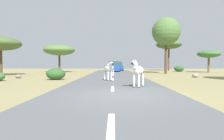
# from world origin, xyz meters

# --- Properties ---
(ground_plane) EXTENTS (90.00, 90.00, 0.00)m
(ground_plane) POSITION_xyz_m (0.00, 0.00, 0.00)
(ground_plane) COLOR #8E8456
(road) EXTENTS (6.00, 64.00, 0.05)m
(road) POSITION_xyz_m (-0.42, 0.00, 0.03)
(road) COLOR #56595B
(road) RESTS_ON ground_plane
(lane_markings) EXTENTS (0.16, 56.00, 0.01)m
(lane_markings) POSITION_xyz_m (-0.42, -1.00, 0.05)
(lane_markings) COLOR silver
(lane_markings) RESTS_ON road
(zebra_0) EXTENTS (0.88, 1.51, 1.51)m
(zebra_0) POSITION_xyz_m (-0.77, 6.77, 0.95)
(zebra_0) COLOR silver
(zebra_0) RESTS_ON road
(zebra_1) EXTENTS (0.99, 1.50, 1.54)m
(zebra_1) POSITION_xyz_m (1.01, 2.70, 0.97)
(zebra_1) COLOR silver
(zebra_1) RESTS_ON road
(zebra_2) EXTENTS (1.04, 1.26, 1.37)m
(zebra_2) POSITION_xyz_m (-0.70, 14.67, 0.87)
(zebra_2) COLOR silver
(zebra_2) RESTS_ON road
(car_0) EXTENTS (2.28, 4.47, 1.74)m
(car_0) POSITION_xyz_m (-0.40, 24.47, 0.85)
(car_0) COLOR #1E479E
(car_0) RESTS_ON road
(car_1) EXTENTS (2.14, 4.40, 1.74)m
(car_1) POSITION_xyz_m (0.47, 29.61, 0.85)
(car_1) COLOR #1E479E
(car_1) RESTS_ON road
(tree_0) EXTENTS (3.44, 3.44, 3.50)m
(tree_0) POSITION_xyz_m (14.52, 21.64, 2.88)
(tree_0) COLOR brown
(tree_0) RESTS_ON ground_plane
(tree_2) EXTENTS (4.97, 4.97, 6.04)m
(tree_2) POSITION_xyz_m (10.56, 29.48, 5.13)
(tree_2) COLOR brown
(tree_2) RESTS_ON ground_plane
(tree_3) EXTENTS (4.48, 4.48, 4.45)m
(tree_3) POSITION_xyz_m (-13.23, 13.45, 3.65)
(tree_3) COLOR #4C3823
(tree_3) RESTS_ON ground_plane
(tree_6) EXTENTS (3.84, 3.84, 7.73)m
(tree_6) POSITION_xyz_m (6.85, 18.15, 5.77)
(tree_6) COLOR #4C3823
(tree_6) RESTS_ON ground_plane
(tree_7) EXTENTS (4.81, 4.81, 4.37)m
(tree_7) POSITION_xyz_m (-8.90, 21.67, 3.51)
(tree_7) COLOR #4C3823
(tree_7) RESTS_ON ground_plane
(bush_1) EXTENTS (1.63, 1.46, 0.98)m
(bush_1) POSITION_xyz_m (-5.34, 8.23, 0.49)
(bush_1) COLOR #2D5628
(bush_1) RESTS_ON ground_plane
(bush_2) EXTENTS (1.70, 1.53, 1.02)m
(bush_2) POSITION_xyz_m (11.11, 25.12, 0.51)
(bush_2) COLOR #2D5628
(bush_2) RESTS_ON ground_plane
(rock_0) EXTENTS (0.56, 0.53, 0.36)m
(rock_0) POSITION_xyz_m (-9.37, 9.77, 0.18)
(rock_0) COLOR gray
(rock_0) RESTS_ON ground_plane
(rock_2) EXTENTS (0.61, 0.67, 0.41)m
(rock_2) POSITION_xyz_m (7.79, 10.92, 0.21)
(rock_2) COLOR gray
(rock_2) RESTS_ON ground_plane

